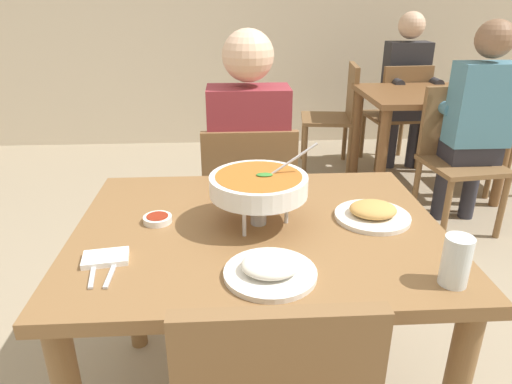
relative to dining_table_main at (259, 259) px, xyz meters
The scene contains 17 objects.
dining_table_main is the anchor object (origin of this frame).
chair_diner_main 0.74m from the dining_table_main, 90.00° to the left, with size 0.44×0.44×0.90m.
diner_main 0.76m from the dining_table_main, 90.00° to the left, with size 0.40×0.45×1.31m.
curry_bowl 0.25m from the dining_table_main, 97.47° to the left, with size 0.33×0.30×0.26m.
rice_plate 0.31m from the dining_table_main, 87.72° to the right, with size 0.24×0.24×0.06m.
appetizer_plate 0.39m from the dining_table_main, ahead, with size 0.24×0.24×0.06m.
sauce_dish 0.35m from the dining_table_main, behind, with size 0.09×0.09×0.02m.
napkin_folded 0.48m from the dining_table_main, 157.14° to the right, with size 0.12×0.08×0.02m, color white.
fork_utensil 0.52m from the dining_table_main, 152.77° to the right, with size 0.01×0.17×0.01m, color silver.
spoon_utensil 0.48m from the dining_table_main, 149.91° to the right, with size 0.01×0.17×0.01m, color silver.
drink_glass 0.60m from the dining_table_main, 36.37° to the right, with size 0.07×0.07×0.13m.
dining_table_far 2.49m from the dining_table_main, 55.46° to the left, with size 1.00×0.80×0.77m.
chair_bg_left 2.04m from the dining_table_main, 47.24° to the left, with size 0.49×0.49×0.90m.
chair_bg_middle 2.93m from the dining_table_main, 61.94° to the left, with size 0.48×0.48×0.90m.
chair_bg_right 2.76m from the dining_table_main, 71.77° to the left, with size 0.49×0.49×0.90m.
patron_bg_left 2.06m from the dining_table_main, 45.10° to the left, with size 0.40×0.45×1.31m.
patron_bg_middle 3.02m from the dining_table_main, 61.45° to the left, with size 0.40×0.45×1.31m.
Camera 1 is at (-0.08, -1.28, 1.44)m, focal length 32.37 mm.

